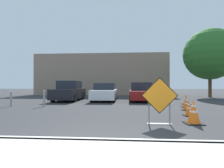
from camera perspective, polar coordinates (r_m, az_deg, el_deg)
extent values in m
plane|color=#333335|center=(13.51, 1.54, -5.60)|extent=(96.00, 96.00, 0.00)
cube|color=beige|center=(3.67, -5.71, -18.48)|extent=(25.76, 0.20, 0.14)
cube|color=black|center=(5.59, 15.26, -3.63)|extent=(1.12, 0.03, 1.12)
cube|color=orange|center=(5.57, 15.29, -3.64)|extent=(1.06, 0.03, 1.06)
cube|color=slate|center=(5.75, 15.19, -12.46)|extent=(0.75, 0.20, 0.02)
cube|color=slate|center=(5.62, 11.97, -8.21)|extent=(0.04, 0.04, 0.90)
cube|color=slate|center=(5.74, 18.31, -8.04)|extent=(0.04, 0.04, 0.90)
cube|color=black|center=(6.17, 25.08, -11.57)|extent=(0.53, 0.53, 0.03)
cone|color=orange|center=(6.11, 25.07, -8.03)|extent=(0.39, 0.39, 0.74)
cylinder|color=white|center=(6.09, 25.06, -6.52)|extent=(0.12, 0.12, 0.07)
cylinder|color=white|center=(6.11, 25.07, -8.17)|extent=(0.22, 0.22, 0.07)
cube|color=black|center=(7.65, 23.82, -9.39)|extent=(0.40, 0.40, 0.03)
cone|color=orange|center=(7.61, 23.82, -7.12)|extent=(0.30, 0.30, 0.58)
cylinder|color=white|center=(7.60, 23.81, -6.17)|extent=(0.10, 0.10, 0.05)
cylinder|color=white|center=(7.61, 23.82, -7.21)|extent=(0.17, 0.17, 0.05)
cube|color=black|center=(9.23, 23.12, -7.86)|extent=(0.40, 0.40, 0.03)
cone|color=orange|center=(9.19, 23.11, -5.75)|extent=(0.30, 0.30, 0.65)
cylinder|color=white|center=(9.18, 23.11, -4.86)|extent=(0.09, 0.09, 0.06)
cylinder|color=white|center=(9.19, 23.11, -5.83)|extent=(0.17, 0.17, 0.06)
cube|color=black|center=(10.56, 23.03, -6.92)|extent=(0.48, 0.48, 0.03)
cone|color=orange|center=(10.53, 23.02, -5.13)|extent=(0.36, 0.36, 0.63)
cylinder|color=white|center=(10.52, 23.02, -4.37)|extent=(0.11, 0.11, 0.06)
cylinder|color=white|center=(10.53, 23.02, -5.19)|extent=(0.20, 0.20, 0.06)
cube|color=black|center=(12.11, 23.03, -6.09)|extent=(0.52, 0.52, 0.03)
cone|color=orange|center=(12.08, 23.03, -4.60)|extent=(0.38, 0.38, 0.60)
cylinder|color=white|center=(12.07, 23.02, -3.98)|extent=(0.12, 0.12, 0.05)
cylinder|color=white|center=(12.08, 23.03, -4.66)|extent=(0.21, 0.21, 0.05)
cube|color=black|center=(14.34, -13.76, -3.04)|extent=(1.79, 4.28, 0.74)
cube|color=#1E232D|center=(14.42, -13.63, -0.29)|extent=(1.56, 1.97, 0.64)
cylinder|color=black|center=(12.86, -12.08, -4.29)|extent=(0.21, 0.70, 0.70)
cylinder|color=black|center=(13.38, -18.76, -4.12)|extent=(0.21, 0.70, 0.70)
cylinder|color=black|center=(15.41, -9.43, -3.66)|extent=(0.21, 0.70, 0.70)
cylinder|color=black|center=(15.85, -15.13, -3.56)|extent=(0.21, 0.70, 0.70)
cube|color=white|center=(13.94, -2.31, -3.29)|extent=(1.77, 4.35, 0.68)
cube|color=#1E232D|center=(14.03, -2.26, -0.83)|extent=(1.55, 2.00, 0.52)
cylinder|color=black|center=(12.54, 0.66, -4.45)|extent=(0.20, 0.68, 0.68)
cylinder|color=black|center=(12.74, -6.62, -4.38)|extent=(0.20, 0.68, 0.68)
cylinder|color=black|center=(15.23, 1.30, -3.75)|extent=(0.20, 0.68, 0.68)
cylinder|color=black|center=(15.39, -4.72, -3.71)|extent=(0.20, 0.68, 0.68)
cube|color=maroon|center=(13.80, 9.45, -3.39)|extent=(1.85, 4.25, 0.62)
cube|color=#1E232D|center=(13.89, 9.42, -0.81)|extent=(1.58, 1.97, 0.62)
cylinder|color=black|center=(12.59, 13.49, -4.34)|extent=(0.22, 0.72, 0.71)
cylinder|color=black|center=(12.48, 6.18, -4.39)|extent=(0.22, 0.72, 0.71)
cylinder|color=black|center=(15.17, 12.14, -3.68)|extent=(0.22, 0.72, 0.71)
cylinder|color=black|center=(15.08, 6.08, -3.71)|extent=(0.22, 0.72, 0.71)
cylinder|color=gray|center=(10.65, -21.30, -4.54)|extent=(0.11, 0.11, 0.89)
sphere|color=gray|center=(10.63, -21.29, -2.14)|extent=(0.12, 0.12, 0.12)
cylinder|color=gray|center=(11.62, -30.09, -4.35)|extent=(0.11, 0.11, 0.82)
sphere|color=gray|center=(11.60, -30.08, -2.34)|extent=(0.12, 0.12, 0.12)
cube|color=gray|center=(23.83, -3.18, 2.85)|extent=(16.74, 5.00, 5.18)
cylinder|color=#513823|center=(20.16, 29.36, -0.39)|extent=(0.32, 0.32, 2.43)
sphere|color=#2D6B28|center=(20.40, 29.32, 8.46)|extent=(5.13, 5.13, 5.13)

